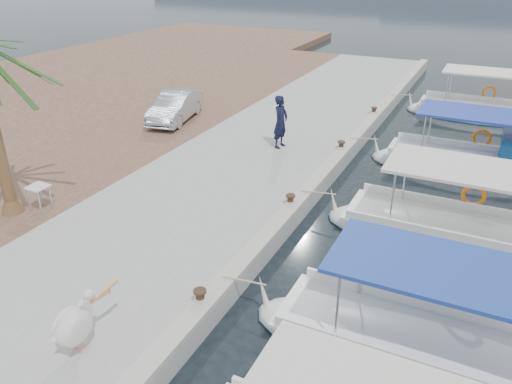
# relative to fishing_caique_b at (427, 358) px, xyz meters

# --- Properties ---
(ground) EXTENTS (400.00, 400.00, 0.00)m
(ground) POSITION_rel_fishing_caique_b_xyz_m (-4.20, 2.64, -0.12)
(ground) COLOR black
(ground) RESTS_ON ground
(concrete_quay) EXTENTS (6.00, 40.00, 0.50)m
(concrete_quay) POSITION_rel_fishing_caique_b_xyz_m (-7.20, 7.64, 0.13)
(concrete_quay) COLOR gray
(concrete_quay) RESTS_ON ground
(quay_curb) EXTENTS (0.44, 40.00, 0.12)m
(quay_curb) POSITION_rel_fishing_caique_b_xyz_m (-4.42, 7.64, 0.44)
(quay_curb) COLOR #ACA798
(quay_curb) RESTS_ON concrete_quay
(cobblestone_strip) EXTENTS (4.00, 40.00, 0.50)m
(cobblestone_strip) POSITION_rel_fishing_caique_b_xyz_m (-12.20, 7.64, 0.13)
(cobblestone_strip) COLOR brown
(cobblestone_strip) RESTS_ON ground
(fishing_caique_b) EXTENTS (7.22, 2.23, 2.83)m
(fishing_caique_b) POSITION_rel_fishing_caique_b_xyz_m (0.00, 0.00, 0.00)
(fishing_caique_b) COLOR white
(fishing_caique_b) RESTS_ON ground
(fishing_caique_c) EXTENTS (7.09, 2.37, 2.83)m
(fishing_caique_c) POSITION_rel_fishing_caique_b_xyz_m (-0.06, 4.90, -0.00)
(fishing_caique_c) COLOR white
(fishing_caique_c) RESTS_ON ground
(fishing_caique_d) EXTENTS (6.86, 2.31, 2.83)m
(fishing_caique_d) POSITION_rel_fishing_caique_b_xyz_m (-0.07, 10.18, 0.07)
(fishing_caique_d) COLOR white
(fishing_caique_d) RESTS_ON ground
(fishing_caique_e) EXTENTS (6.60, 2.31, 2.83)m
(fishing_caique_e) POSITION_rel_fishing_caique_b_xyz_m (-0.31, 17.34, 0.00)
(fishing_caique_e) COLOR white
(fishing_caique_e) RESTS_ON ground
(mooring_bollards) EXTENTS (0.28, 20.28, 0.33)m
(mooring_bollards) POSITION_rel_fishing_caique_b_xyz_m (-4.55, 4.14, 0.57)
(mooring_bollards) COLOR black
(mooring_bollards) RESTS_ON concrete_quay
(pelican) EXTENTS (0.65, 1.47, 1.13)m
(pelican) POSITION_rel_fishing_caique_b_xyz_m (-5.85, -3.00, 0.96)
(pelican) COLOR tan
(pelican) RESTS_ON concrete_quay
(fisherman) EXTENTS (0.55, 0.77, 1.97)m
(fisherman) POSITION_rel_fishing_caique_b_xyz_m (-6.72, 8.43, 1.36)
(fisherman) COLOR black
(fisherman) RESTS_ON concrete_quay
(parked_car) EXTENTS (2.01, 3.87, 1.21)m
(parked_car) POSITION_rel_fishing_caique_b_xyz_m (-12.13, 9.45, 0.98)
(parked_car) COLOR #AFBAC8
(parked_car) RESTS_ON cobblestone_strip
(folding_table) EXTENTS (0.55, 0.55, 0.73)m
(folding_table) POSITION_rel_fishing_caique_b_xyz_m (-10.87, 0.78, 0.90)
(folding_table) COLOR silver
(folding_table) RESTS_ON cobblestone_strip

